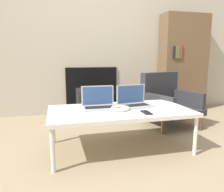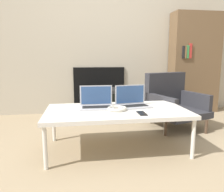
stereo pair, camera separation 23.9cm
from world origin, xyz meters
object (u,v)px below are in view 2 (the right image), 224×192
object	(u,v)px
phone	(142,113)
armchair	(173,101)
tv	(101,102)
laptop_left	(96,103)
laptop_right	(132,102)
headphones	(117,109)

from	to	relation	value
phone	armchair	bearing A→B (deg)	51.26
phone	armchair	world-z (taller)	armchair
tv	armchair	bearing A→B (deg)	-37.47
laptop_left	tv	xyz separation A→B (m)	(0.16, 1.19, -0.24)
tv	laptop_right	bearing A→B (deg)	-80.09
laptop_right	tv	world-z (taller)	laptop_right
tv	armchair	world-z (taller)	armchair
phone	tv	world-z (taller)	tv
laptop_left	armchair	size ratio (longest dim) A/B	0.44
laptop_left	tv	bearing A→B (deg)	83.90
headphones	phone	world-z (taller)	headphones
laptop_right	tv	bearing A→B (deg)	91.26
laptop_left	headphones	size ratio (longest dim) A/B	1.76
phone	laptop_right	bearing A→B (deg)	92.22
laptop_left	tv	world-z (taller)	laptop_left
laptop_left	headphones	world-z (taller)	laptop_left
laptop_left	laptop_right	world-z (taller)	same
laptop_right	phone	xyz separation A→B (m)	(0.01, -0.30, -0.04)
laptop_right	armchair	size ratio (longest dim) A/B	0.47
laptop_right	tv	distance (m)	1.23
laptop_right	headphones	xyz separation A→B (m)	(-0.19, -0.13, -0.03)
laptop_left	laptop_right	bearing A→B (deg)	1.49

